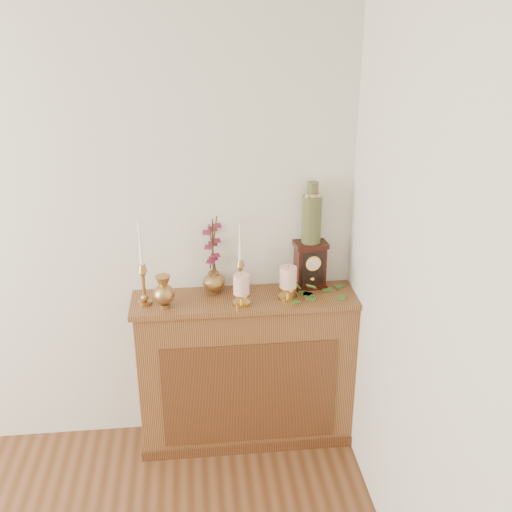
{
  "coord_description": "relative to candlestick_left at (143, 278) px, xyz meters",
  "views": [
    {
      "loc": [
        1.14,
        -0.8,
        2.38
      ],
      "look_at": [
        1.45,
        2.05,
        1.19
      ],
      "focal_mm": 42.0,
      "sensor_mm": 36.0,
      "label": 1
    }
  ],
  "objects": [
    {
      "name": "console_shelf",
      "position": [
        0.54,
        0.03,
        -0.65
      ],
      "size": [
        1.24,
        0.34,
        0.93
      ],
      "color": "brown",
      "rests_on": "ground"
    },
    {
      "name": "ivy_garland",
      "position": [
        0.98,
        0.02,
        -0.14
      ],
      "size": [
        0.45,
        0.2,
        0.09
      ],
      "rotation": [
        0.0,
        0.0,
        0.18
      ],
      "color": "#386125",
      "rests_on": "console_shelf"
    },
    {
      "name": "candlestick_center",
      "position": [
        0.51,
        0.07,
        -0.02
      ],
      "size": [
        0.07,
        0.07,
        0.41
      ],
      "rotation": [
        0.0,
        0.0,
        0.34
      ],
      "color": "#B28847",
      "rests_on": "console_shelf"
    },
    {
      "name": "candlestick_left",
      "position": [
        0.0,
        0.0,
        0.0
      ],
      "size": [
        0.08,
        0.08,
        0.47
      ],
      "rotation": [
        0.0,
        0.0,
        0.19
      ],
      "color": "#B28847",
      "rests_on": "console_shelf"
    },
    {
      "name": "bud_vase",
      "position": [
        0.1,
        -0.05,
        -0.06
      ],
      "size": [
        0.11,
        0.11,
        0.18
      ],
      "rotation": [
        0.0,
        0.0,
        0.41
      ],
      "color": "#B28847",
      "rests_on": "console_shelf"
    },
    {
      "name": "pillar_candle_left",
      "position": [
        0.51,
        -0.06,
        -0.06
      ],
      "size": [
        0.09,
        0.09,
        0.18
      ],
      "rotation": [
        0.0,
        0.0,
        -0.24
      ],
      "color": "gold",
      "rests_on": "console_shelf"
    },
    {
      "name": "mantel_clock",
      "position": [
        0.9,
        0.12,
        -0.02
      ],
      "size": [
        0.19,
        0.14,
        0.27
      ],
      "rotation": [
        0.0,
        0.0,
        0.1
      ],
      "color": "black",
      "rests_on": "console_shelf"
    },
    {
      "name": "ginger_jar",
      "position": [
        0.37,
        0.14,
        0.05
      ],
      "size": [
        0.19,
        0.2,
        0.45
      ],
      "rotation": [
        0.0,
        0.0,
        -0.06
      ],
      "color": "#B28847",
      "rests_on": "console_shelf"
    },
    {
      "name": "ceramic_vase",
      "position": [
        0.9,
        0.12,
        0.26
      ],
      "size": [
        0.1,
        0.1,
        0.34
      ],
      "rotation": [
        0.0,
        0.0,
        0.1
      ],
      "color": "#172E21",
      "rests_on": "mantel_clock"
    },
    {
      "name": "pillar_candle_right",
      "position": [
        0.76,
        -0.02,
        -0.05
      ],
      "size": [
        0.1,
        0.1,
        0.2
      ],
      "rotation": [
        0.0,
        0.0,
        0.11
      ],
      "color": "gold",
      "rests_on": "console_shelf"
    }
  ]
}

